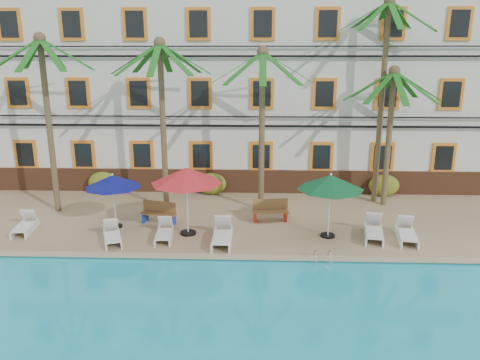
{
  "coord_description": "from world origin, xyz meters",
  "views": [
    {
      "loc": [
        1.29,
        -15.93,
        7.23
      ],
      "look_at": [
        0.59,
        3.0,
        2.0
      ],
      "focal_mm": 35.0,
      "sensor_mm": 36.0,
      "label": 1
    }
  ],
  "objects_px": {
    "lounger_b": "(112,235)",
    "palm_b": "(162,101)",
    "lounger_f": "(407,233)",
    "bench_left": "(160,212)",
    "palm_e": "(391,116)",
    "lounger_c": "(164,232)",
    "umbrella_red": "(186,176)",
    "lounger_a": "(25,225)",
    "lounger_e": "(374,231)",
    "pool_ladder": "(322,260)",
    "palm_a": "(46,100)",
    "palm_c": "(262,106)",
    "umbrella_blue": "(113,182)",
    "bench_right": "(270,210)",
    "palm_d": "(384,76)",
    "umbrella_green": "(331,183)",
    "lounger_d": "(222,235)"
  },
  "relations": [
    {
      "from": "palm_e",
      "to": "palm_c",
      "type": "bearing_deg",
      "value": -171.2
    },
    {
      "from": "umbrella_green",
      "to": "pool_ladder",
      "type": "bearing_deg",
      "value": -102.89
    },
    {
      "from": "umbrella_green",
      "to": "bench_right",
      "type": "height_order",
      "value": "umbrella_green"
    },
    {
      "from": "lounger_e",
      "to": "palm_d",
      "type": "bearing_deg",
      "value": 76.47
    },
    {
      "from": "palm_b",
      "to": "pool_ladder",
      "type": "relative_size",
      "value": 10.17
    },
    {
      "from": "palm_a",
      "to": "lounger_c",
      "type": "relative_size",
      "value": 4.53
    },
    {
      "from": "palm_a",
      "to": "lounger_e",
      "type": "bearing_deg",
      "value": -11.34
    },
    {
      "from": "umbrella_red",
      "to": "lounger_a",
      "type": "bearing_deg",
      "value": 179.87
    },
    {
      "from": "bench_left",
      "to": "umbrella_green",
      "type": "bearing_deg",
      "value": -10.1
    },
    {
      "from": "lounger_b",
      "to": "bench_left",
      "type": "distance_m",
      "value": 2.49
    },
    {
      "from": "palm_e",
      "to": "lounger_c",
      "type": "bearing_deg",
      "value": -154.57
    },
    {
      "from": "bench_left",
      "to": "pool_ladder",
      "type": "xyz_separation_m",
      "value": [
        6.34,
        -3.41,
        -0.47
      ]
    },
    {
      "from": "umbrella_green",
      "to": "bench_right",
      "type": "xyz_separation_m",
      "value": [
        -2.22,
        1.7,
        -1.71
      ]
    },
    {
      "from": "lounger_d",
      "to": "lounger_e",
      "type": "relative_size",
      "value": 1.01
    },
    {
      "from": "bench_right",
      "to": "bench_left",
      "type": "bearing_deg",
      "value": -174.02
    },
    {
      "from": "palm_b",
      "to": "lounger_d",
      "type": "relative_size",
      "value": 3.84
    },
    {
      "from": "umbrella_green",
      "to": "lounger_e",
      "type": "bearing_deg",
      "value": -1.98
    },
    {
      "from": "pool_ladder",
      "to": "palm_e",
      "type": "bearing_deg",
      "value": 59.51
    },
    {
      "from": "palm_b",
      "to": "palm_c",
      "type": "bearing_deg",
      "value": 0.25
    },
    {
      "from": "palm_d",
      "to": "lounger_c",
      "type": "height_order",
      "value": "palm_d"
    },
    {
      "from": "umbrella_blue",
      "to": "pool_ladder",
      "type": "relative_size",
      "value": 3.07
    },
    {
      "from": "palm_d",
      "to": "umbrella_blue",
      "type": "bearing_deg",
      "value": -161.1
    },
    {
      "from": "lounger_b",
      "to": "palm_b",
      "type": "bearing_deg",
      "value": 71.69
    },
    {
      "from": "lounger_b",
      "to": "bench_left",
      "type": "xyz_separation_m",
      "value": [
        1.4,
        2.04,
        0.21
      ]
    },
    {
      "from": "lounger_d",
      "to": "bench_right",
      "type": "height_order",
      "value": "lounger_d"
    },
    {
      "from": "palm_e",
      "to": "lounger_b",
      "type": "relative_size",
      "value": 3.62
    },
    {
      "from": "pool_ladder",
      "to": "palm_b",
      "type": "bearing_deg",
      "value": 140.25
    },
    {
      "from": "lounger_b",
      "to": "palm_c",
      "type": "bearing_deg",
      "value": 35.28
    },
    {
      "from": "lounger_f",
      "to": "bench_left",
      "type": "relative_size",
      "value": 1.2
    },
    {
      "from": "palm_a",
      "to": "lounger_f",
      "type": "bearing_deg",
      "value": -11.13
    },
    {
      "from": "lounger_b",
      "to": "lounger_e",
      "type": "bearing_deg",
      "value": 4.37
    },
    {
      "from": "palm_d",
      "to": "lounger_c",
      "type": "relative_size",
      "value": 5.45
    },
    {
      "from": "palm_e",
      "to": "lounger_c",
      "type": "height_order",
      "value": "palm_e"
    },
    {
      "from": "palm_a",
      "to": "umbrella_green",
      "type": "relative_size",
      "value": 3.03
    },
    {
      "from": "lounger_a",
      "to": "lounger_c",
      "type": "distance_m",
      "value": 5.74
    },
    {
      "from": "umbrella_green",
      "to": "pool_ladder",
      "type": "height_order",
      "value": "umbrella_green"
    },
    {
      "from": "umbrella_blue",
      "to": "umbrella_red",
      "type": "distance_m",
      "value": 3.17
    },
    {
      "from": "umbrella_blue",
      "to": "lounger_b",
      "type": "distance_m",
      "value": 2.3
    },
    {
      "from": "bench_left",
      "to": "lounger_e",
      "type": "bearing_deg",
      "value": -8.48
    },
    {
      "from": "palm_b",
      "to": "umbrella_red",
      "type": "relative_size",
      "value": 2.72
    },
    {
      "from": "lounger_a",
      "to": "bench_right",
      "type": "xyz_separation_m",
      "value": [
        9.83,
        1.63,
        0.21
      ]
    },
    {
      "from": "palm_b",
      "to": "lounger_a",
      "type": "distance_m",
      "value": 7.56
    },
    {
      "from": "lounger_e",
      "to": "bench_right",
      "type": "bearing_deg",
      "value": 155.98
    },
    {
      "from": "palm_d",
      "to": "lounger_e",
      "type": "relative_size",
      "value": 4.77
    },
    {
      "from": "lounger_b",
      "to": "lounger_c",
      "type": "bearing_deg",
      "value": 10.91
    },
    {
      "from": "palm_d",
      "to": "umbrella_red",
      "type": "height_order",
      "value": "palm_d"
    },
    {
      "from": "palm_c",
      "to": "bench_right",
      "type": "bearing_deg",
      "value": -75.67
    },
    {
      "from": "lounger_b",
      "to": "lounger_e",
      "type": "xyz_separation_m",
      "value": [
        9.99,
        0.76,
        0.03
      ]
    },
    {
      "from": "palm_c",
      "to": "umbrella_blue",
      "type": "bearing_deg",
      "value": -157.48
    },
    {
      "from": "palm_c",
      "to": "bench_left",
      "type": "bearing_deg",
      "value": -155.32
    }
  ]
}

